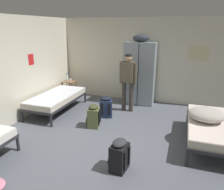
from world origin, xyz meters
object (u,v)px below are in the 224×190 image
at_px(locker_bank, 140,72).
at_px(bedding_heap, 207,114).
at_px(backpack_black, 119,156).
at_px(person_traveler, 128,77).
at_px(lotion_bottle, 70,80).
at_px(water_bottle, 67,78).
at_px(backpack_navy, 106,107).
at_px(bed_left_rear, 57,98).
at_px(backpack_olive, 93,116).
at_px(bed_right, 211,126).
at_px(shelf_unit, 70,88).

height_order(locker_bank, bedding_heap, locker_bank).
bearing_deg(bedding_heap, backpack_black, -134.21).
height_order(person_traveler, lotion_bottle, person_traveler).
distance_m(water_bottle, backpack_navy, 2.12).
relative_size(bed_left_rear, backpack_black, 3.45).
bearing_deg(backpack_olive, backpack_navy, 83.91).
relative_size(bed_right, backpack_olive, 3.45).
xyz_separation_m(bedding_heap, person_traveler, (-1.94, 1.21, 0.35)).
relative_size(bed_left_rear, water_bottle, 7.46).
xyz_separation_m(bed_left_rear, bedding_heap, (3.78, -0.53, 0.23)).
bearing_deg(backpack_navy, bedding_heap, -14.30).
distance_m(bed_right, bedding_heap, 0.26).
xyz_separation_m(water_bottle, backpack_olive, (1.69, -1.76, -0.42)).
distance_m(water_bottle, lotion_bottle, 0.17).
bearing_deg(backpack_black, bed_left_rear, 141.12).
relative_size(locker_bank, person_traveler, 1.30).
xyz_separation_m(shelf_unit, lotion_bottle, (0.07, -0.04, 0.29)).
bearing_deg(backpack_olive, bed_right, 0.76).
xyz_separation_m(shelf_unit, bed_left_rear, (0.25, -1.15, 0.04)).
bearing_deg(water_bottle, shelf_unit, -14.04).
height_order(bedding_heap, backpack_olive, bedding_heap).
xyz_separation_m(shelf_unit, backpack_navy, (1.68, -1.08, -0.09)).
bearing_deg(bed_left_rear, locker_bank, 35.15).
distance_m(shelf_unit, bed_left_rear, 1.18).
distance_m(shelf_unit, backpack_olive, 2.37).
distance_m(locker_bank, person_traveler, 0.75).
bearing_deg(bed_left_rear, backpack_olive, -23.34).
bearing_deg(water_bottle, locker_bank, 6.01).
bearing_deg(shelf_unit, water_bottle, 165.96).
relative_size(locker_bank, water_bottle, 8.13).
distance_m(locker_bank, backpack_black, 3.45).
height_order(bed_left_rear, water_bottle, water_bottle).
bearing_deg(backpack_black, bedding_heap, 45.79).
bearing_deg(backpack_navy, backpack_olive, -96.09).
bearing_deg(locker_bank, lotion_bottle, -172.04).
distance_m(shelf_unit, backpack_navy, 2.00).
bearing_deg(backpack_navy, water_bottle, 148.00).
xyz_separation_m(bed_left_rear, backpack_navy, (1.43, 0.07, -0.12)).
xyz_separation_m(person_traveler, backpack_olive, (-0.48, -1.27, -0.70)).
height_order(water_bottle, backpack_navy, water_bottle).
bearing_deg(shelf_unit, backpack_black, -49.34).
bearing_deg(shelf_unit, backpack_olive, -47.21).
distance_m(bedding_heap, lotion_bottle, 4.28).
xyz_separation_m(bed_right, bedding_heap, (-0.11, 0.03, 0.23)).
bearing_deg(bedding_heap, backpack_navy, 165.70).
bearing_deg(person_traveler, bed_left_rear, -159.55).
xyz_separation_m(bedding_heap, backpack_black, (-1.37, -1.41, -0.35)).
relative_size(backpack_navy, backpack_olive, 1.00).
relative_size(bedding_heap, backpack_navy, 1.27).
height_order(bed_right, bedding_heap, bedding_heap).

